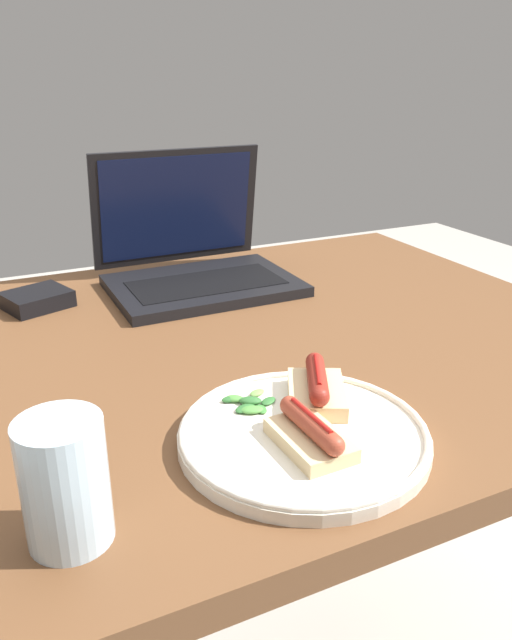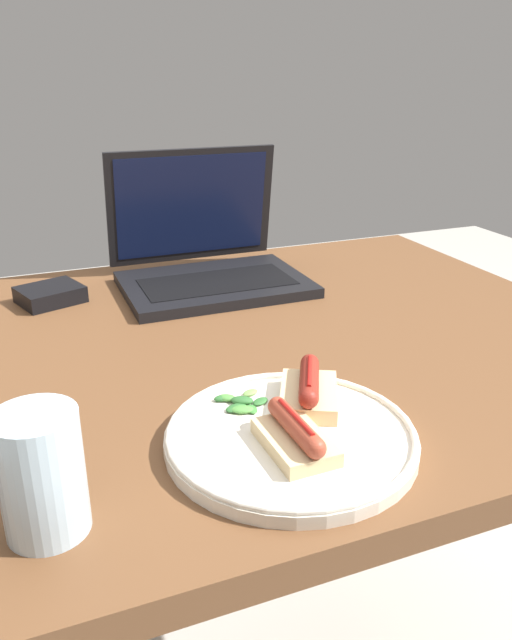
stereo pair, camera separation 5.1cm
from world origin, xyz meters
TOP-DOWN VIEW (x-y plane):
  - desk at (0.00, 0.00)m, footprint 1.02×0.86m
  - laptop at (-0.01, 0.26)m, footprint 0.32×0.26m
  - plate at (-0.10, -0.28)m, footprint 0.27×0.27m
  - sausage_toast_left at (-0.10, -0.31)m, footprint 0.06×0.10m
  - sausage_toast_middle at (-0.05, -0.23)m, footprint 0.10×0.11m
  - salad_pile at (-0.12, -0.20)m, footprint 0.06×0.06m
  - drinking_glass at (-0.34, -0.32)m, footprint 0.07×0.07m
  - external_drive at (-0.29, 0.26)m, footprint 0.12×0.11m

SIDE VIEW (x-z plane):
  - desk at x=0.00m, z-range 0.31..1.09m
  - plate at x=-0.10m, z-range 0.78..0.80m
  - external_drive at x=-0.29m, z-range 0.78..0.80m
  - salad_pile at x=-0.12m, z-range 0.79..0.80m
  - sausage_toast_left at x=-0.10m, z-range 0.79..0.82m
  - sausage_toast_middle at x=-0.05m, z-range 0.79..0.83m
  - laptop at x=-0.01m, z-range 0.70..0.94m
  - drinking_glass at x=-0.34m, z-range 0.78..0.89m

